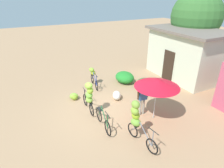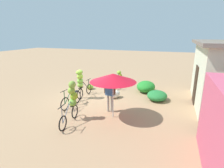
# 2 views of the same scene
# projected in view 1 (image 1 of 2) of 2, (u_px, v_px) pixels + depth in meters

# --- Properties ---
(ground_plane) EXTENTS (60.00, 60.00, 0.00)m
(ground_plane) POSITION_uv_depth(u_px,v_px,m) (99.00, 112.00, 9.39)
(ground_plane) COLOR tan
(building_low) EXTENTS (5.09, 3.42, 3.26)m
(building_low) POSITION_uv_depth(u_px,v_px,m) (186.00, 53.00, 12.80)
(building_low) COLOR beige
(building_low) RESTS_ON ground
(tree_behind_building) EXTENTS (3.50, 3.50, 5.60)m
(tree_behind_building) POSITION_uv_depth(u_px,v_px,m) (196.00, 17.00, 13.33)
(tree_behind_building) COLOR brown
(tree_behind_building) RESTS_ON ground
(hedge_bush_front_left) EXTENTS (1.37, 1.14, 0.70)m
(hedge_bush_front_left) POSITION_uv_depth(u_px,v_px,m) (125.00, 77.00, 12.42)
(hedge_bush_front_left) COLOR #25852C
(hedge_bush_front_left) RESTS_ON ground
(hedge_bush_front_right) EXTENTS (1.27, 1.10, 0.52)m
(hedge_bush_front_right) POSITION_uv_depth(u_px,v_px,m) (146.00, 83.00, 11.79)
(hedge_bush_front_right) COLOR #257836
(hedge_bush_front_right) RESTS_ON ground
(market_umbrella) EXTENTS (1.98, 1.98, 1.99)m
(market_umbrella) POSITION_uv_depth(u_px,v_px,m) (157.00, 83.00, 8.19)
(market_umbrella) COLOR beige
(market_umbrella) RESTS_ON ground
(bicycle_leftmost) EXTENTS (1.67, 0.45, 1.12)m
(bicycle_leftmost) POSITION_uv_depth(u_px,v_px,m) (93.00, 76.00, 11.89)
(bicycle_leftmost) COLOR black
(bicycle_leftmost) RESTS_ON ground
(bicycle_near_pile) EXTENTS (1.63, 0.43, 1.68)m
(bicycle_near_pile) POSITION_uv_depth(u_px,v_px,m) (89.00, 95.00, 8.89)
(bicycle_near_pile) COLOR black
(bicycle_near_pile) RESTS_ON ground
(bicycle_center_loaded) EXTENTS (1.70, 0.18, 1.01)m
(bicycle_center_loaded) POSITION_uv_depth(u_px,v_px,m) (103.00, 120.00, 8.18)
(bicycle_center_loaded) COLOR black
(bicycle_center_loaded) RESTS_ON ground
(bicycle_by_shop) EXTENTS (1.69, 0.46, 1.72)m
(bicycle_by_shop) POSITION_uv_depth(u_px,v_px,m) (137.00, 119.00, 7.26)
(bicycle_by_shop) COLOR black
(bicycle_by_shop) RESTS_ON ground
(banana_pile_on_ground) EXTENTS (0.62, 0.62, 0.33)m
(banana_pile_on_ground) POSITION_uv_depth(u_px,v_px,m) (74.00, 97.00, 10.49)
(banana_pile_on_ground) COLOR #86BD3B
(banana_pile_on_ground) RESTS_ON ground
(produce_sack) EXTENTS (0.82, 0.70, 0.44)m
(produce_sack) POSITION_uv_depth(u_px,v_px,m) (117.00, 95.00, 10.49)
(produce_sack) COLOR silver
(produce_sack) RESTS_ON ground
(person_vendor) EXTENTS (0.23, 0.58, 1.72)m
(person_vendor) POSITION_uv_depth(u_px,v_px,m) (143.00, 95.00, 8.78)
(person_vendor) COLOR gray
(person_vendor) RESTS_ON ground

